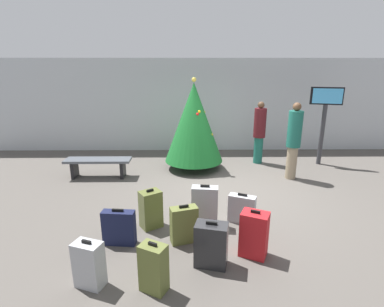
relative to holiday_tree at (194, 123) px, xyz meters
name	(u,v)px	position (x,y,z in m)	size (l,w,h in m)	color
ground_plane	(229,192)	(0.76, -1.63, -1.27)	(16.00, 16.00, 0.00)	#514C47
back_wall	(216,105)	(0.76, 1.97, 0.21)	(16.00, 0.20, 2.96)	#B7BCC1
holiday_tree	(194,123)	(0.00, 0.00, 0.00)	(1.56, 1.56, 2.43)	#4C3319
flight_info_kiosk	(325,112)	(3.60, 0.33, 0.21)	(0.82, 0.31, 2.17)	#333338
waiting_bench	(98,163)	(-2.40, -0.66, -0.91)	(1.62, 0.44, 0.48)	#4C5159
traveller_0	(294,139)	(2.40, -0.79, -0.27)	(0.44, 0.44, 1.89)	gray
traveller_1	(259,131)	(1.87, 0.46, -0.34)	(0.48, 0.48, 1.77)	#19594C
suitcase_0	(119,228)	(-1.23, -3.59, -0.99)	(0.51, 0.21, 0.60)	#141938
suitcase_1	(154,268)	(-0.58, -4.60, -0.96)	(0.38, 0.34, 0.67)	#59602D
suitcase_2	(184,225)	(-0.22, -3.55, -0.97)	(0.46, 0.31, 0.63)	#59602D
suitcase_3	(254,234)	(0.80, -3.90, -0.93)	(0.46, 0.41, 0.72)	#B2191E
suitcase_4	(242,209)	(0.79, -2.95, -1.02)	(0.50, 0.35, 0.55)	#9EA0A5
suitcase_5	(89,265)	(-1.40, -4.51, -0.97)	(0.41, 0.32, 0.65)	#9EA0A5
suitcase_6	(151,209)	(-0.80, -3.08, -0.94)	(0.43, 0.40, 0.70)	#59602D
suitcase_7	(211,245)	(0.16, -4.12, -0.96)	(0.49, 0.37, 0.67)	#232326
suitcase_8	(205,206)	(0.13, -3.04, -0.91)	(0.47, 0.25, 0.76)	#9EA0A5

